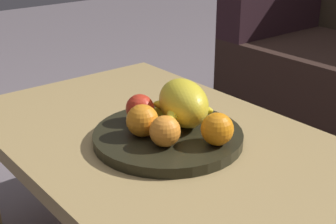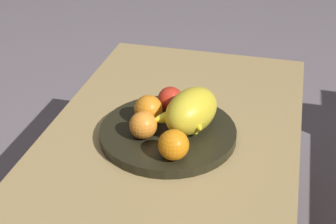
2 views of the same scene
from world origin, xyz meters
name	(u,v)px [view 2 (image 2 of 2)]	position (x,y,z in m)	size (l,w,h in m)	color
coffee_table	(168,154)	(0.00, 0.00, 0.37)	(1.14, 0.66, 0.42)	#A68954
fruit_bowl	(168,133)	(-0.02, -0.01, 0.43)	(0.35, 0.35, 0.03)	black
melon_large_front	(191,111)	(-0.03, 0.05, 0.50)	(0.17, 0.11, 0.11)	yellow
orange_front	(148,109)	(-0.04, -0.06, 0.48)	(0.07, 0.07, 0.07)	orange
orange_left	(143,125)	(0.03, -0.06, 0.48)	(0.07, 0.07, 0.07)	orange
orange_right	(174,145)	(0.10, 0.04, 0.48)	(0.07, 0.07, 0.07)	orange
apple_front	(170,100)	(-0.11, -0.02, 0.48)	(0.07, 0.07, 0.07)	red
banana_bunch	(188,117)	(-0.04, 0.04, 0.47)	(0.17, 0.14, 0.06)	yellow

